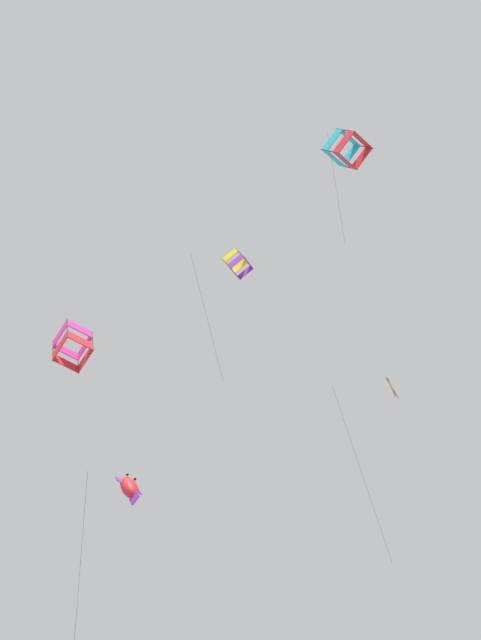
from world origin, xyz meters
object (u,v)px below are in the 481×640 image
object	(u,v)px
kite_box_near_right	(347,149)
kite_diamond_low_drifter	(390,391)
kite_box_upper_right	(237,264)
kite_box_highest	(73,346)
kite_fish_mid_left	(130,488)

from	to	relation	value
kite_box_near_right	kite_diamond_low_drifter	bearing A→B (deg)	-145.82
kite_box_upper_right	kite_diamond_low_drifter	xyz separation A→B (m)	(5.48, -5.28, -6.10)
kite_box_highest	kite_diamond_low_drifter	distance (m)	14.60
kite_fish_mid_left	kite_box_highest	bearing A→B (deg)	21.26
kite_box_highest	kite_fish_mid_left	distance (m)	6.89
kite_box_near_right	kite_box_upper_right	bearing A→B (deg)	-71.43
kite_box_near_right	kite_fish_mid_left	world-z (taller)	kite_box_near_right
kite_box_near_right	kite_diamond_low_drifter	distance (m)	13.65
kite_box_highest	kite_fish_mid_left	xyz separation A→B (m)	(5.85, -0.04, -3.65)
kite_box_near_right	kite_box_highest	distance (m)	18.06
kite_fish_mid_left	kite_box_upper_right	bearing A→B (deg)	87.16
kite_box_near_right	kite_box_upper_right	size ratio (longest dim) A/B	1.24
kite_box_near_right	kite_box_upper_right	world-z (taller)	kite_box_near_right
kite_box_near_right	kite_fish_mid_left	size ratio (longest dim) A/B	0.85
kite_box_near_right	kite_box_highest	xyz separation A→B (m)	(-2.36, 13.27, -12.03)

